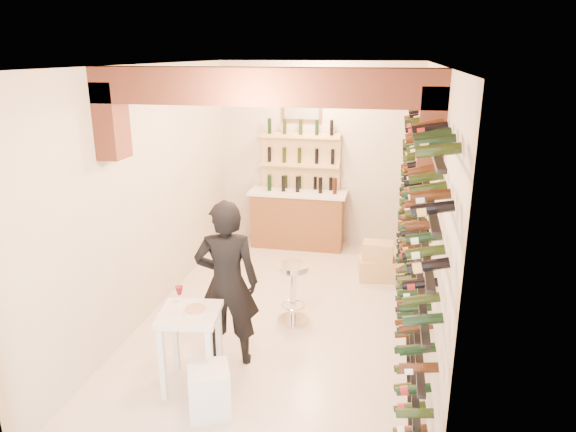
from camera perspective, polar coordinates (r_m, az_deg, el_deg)
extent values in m
plane|color=beige|center=(7.03, -0.50, -10.88)|extent=(6.00, 6.00, 0.00)
cube|color=beige|center=(9.31, 3.34, 6.66)|extent=(3.50, 0.02, 3.20)
cube|color=beige|center=(3.75, -10.30, -10.53)|extent=(3.50, 0.02, 3.20)
cube|color=beige|center=(7.00, -14.71, 2.48)|extent=(0.02, 6.00, 3.20)
cube|color=beige|center=(6.32, 15.19, 0.84)|extent=(0.02, 6.00, 3.20)
cube|color=#9E5A38|center=(6.19, -0.58, 16.17)|extent=(3.50, 6.00, 0.02)
cube|color=brown|center=(5.23, -2.93, 13.93)|extent=(3.50, 0.35, 0.36)
cube|color=brown|center=(5.88, -18.69, 9.82)|extent=(0.24, 0.35, 0.80)
cube|color=brown|center=(5.11, 15.37, 9.09)|extent=(0.24, 0.35, 0.80)
cube|color=black|center=(6.80, 12.92, -10.03)|extent=(0.06, 5.70, 0.03)
cube|color=black|center=(6.63, 13.16, -6.96)|extent=(0.06, 5.70, 0.03)
cube|color=black|center=(6.48, 13.40, -3.73)|extent=(0.06, 5.70, 0.03)
cube|color=black|center=(6.35, 13.65, -0.37)|extent=(0.06, 5.70, 0.03)
cube|color=black|center=(6.24, 13.91, 3.13)|extent=(0.06, 5.70, 0.03)
cube|color=black|center=(6.16, 14.18, 6.74)|extent=(0.06, 5.70, 0.03)
cube|color=black|center=(6.10, 14.46, 10.43)|extent=(0.06, 5.70, 0.03)
cube|color=brown|center=(9.30, 1.08, -0.45)|extent=(1.60, 0.55, 0.96)
cube|color=white|center=(9.16, 1.10, 2.56)|extent=(1.70, 0.62, 0.05)
cube|color=#DDB97C|center=(9.41, 1.40, 3.06)|extent=(1.40, 0.10, 2.00)
cube|color=#DDB97C|center=(9.47, 1.27, -0.31)|extent=(1.40, 0.28, 0.04)
cube|color=#DDB97C|center=(9.33, 1.29, 2.61)|extent=(1.40, 0.28, 0.04)
cube|color=#DDB97C|center=(9.21, 1.31, 5.62)|extent=(1.40, 0.28, 0.04)
cube|color=#DDB97C|center=(9.12, 1.33, 8.70)|extent=(1.40, 0.28, 0.04)
cube|color=brown|center=(9.21, 1.52, 11.91)|extent=(0.70, 0.04, 0.55)
cube|color=#99998C|center=(9.18, 1.49, 11.90)|extent=(0.60, 0.01, 0.45)
cube|color=white|center=(5.43, -10.68, -10.47)|extent=(0.66, 0.66, 0.06)
cube|color=white|center=(5.50, -13.53, -15.38)|extent=(0.06, 0.06, 0.80)
cube|color=white|center=(5.39, -8.50, -15.81)|extent=(0.06, 0.06, 0.80)
cube|color=white|center=(5.89, -12.18, -12.93)|extent=(0.06, 0.06, 0.80)
cube|color=white|center=(5.79, -7.52, -13.26)|extent=(0.06, 0.06, 0.80)
cylinder|color=white|center=(5.41, -10.05, -10.09)|extent=(0.27, 0.27, 0.02)
cylinder|color=#BF7266|center=(5.40, -10.06, -9.91)|extent=(0.20, 0.20, 0.02)
cube|color=white|center=(5.38, -13.30, -10.49)|extent=(0.18, 0.18, 0.02)
cylinder|color=white|center=(5.61, -11.68, -9.20)|extent=(0.08, 0.08, 0.00)
cylinder|color=white|center=(5.59, -11.71, -8.70)|extent=(0.01, 0.01, 0.10)
cone|color=#600819|center=(5.55, -11.76, -7.97)|extent=(0.08, 0.08, 0.09)
cube|color=white|center=(5.33, -8.58, -18.27)|extent=(0.51, 0.51, 0.48)
imported|color=black|center=(5.74, -6.65, -7.35)|extent=(0.77, 0.59, 1.89)
cylinder|color=silver|center=(6.92, 0.56, -11.27)|extent=(0.41, 0.41, 0.03)
cylinder|color=silver|center=(6.75, 0.56, -8.56)|extent=(0.08, 0.08, 0.72)
cylinder|color=silver|center=(6.59, 0.57, -5.61)|extent=(0.39, 0.39, 0.07)
torus|color=silver|center=(6.82, 0.56, -9.72)|extent=(0.31, 0.31, 0.02)
cube|color=tan|center=(8.16, 9.68, -5.70)|extent=(0.60, 0.46, 0.33)
cube|color=tan|center=(8.04, 9.79, -3.74)|extent=(0.47, 0.33, 0.27)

